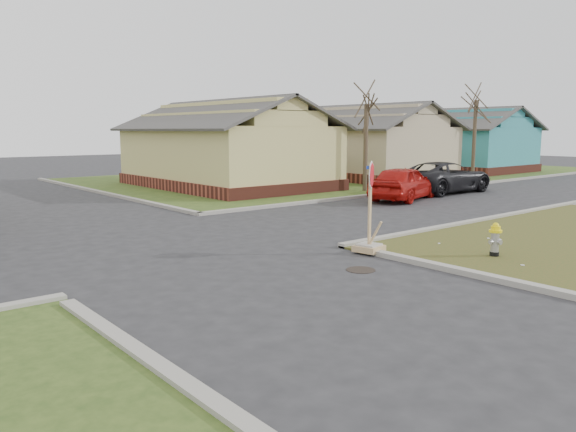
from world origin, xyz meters
TOP-DOWN VIEW (x-y plane):
  - ground at (0.00, 0.00)m, footprint 120.00×120.00m
  - verge_far_right at (22.00, 18.00)m, footprint 37.00×19.00m
  - curbs at (0.00, 5.00)m, footprint 80.00×40.00m
  - manhole at (2.20, -0.50)m, footprint 0.64×0.64m
  - side_house_yellow at (10.00, 16.50)m, footprint 7.60×11.60m
  - side_house_tan at (20.00, 16.50)m, footprint 7.60×11.60m
  - side_house_teal at (30.00, 16.50)m, footprint 7.60×11.60m
  - tree_mid_right at (14.00, 10.20)m, footprint 0.22×0.22m
  - tree_far_right at (24.00, 10.50)m, footprint 0.22×0.22m
  - fire_hydrant at (5.53, -1.72)m, footprint 0.30×0.30m
  - stop_sign at (3.60, 0.53)m, footprint 0.64×0.62m
  - red_sedan at (12.78, 6.85)m, footprint 4.71×2.97m
  - dark_pickup at (16.72, 7.48)m, footprint 5.41×2.50m

SIDE VIEW (x-z plane):
  - ground at x=0.00m, z-range 0.00..0.00m
  - curbs at x=0.00m, z-range -0.06..0.06m
  - manhole at x=2.20m, z-range 0.00..0.01m
  - verge_far_right at x=22.00m, z-range 0.00..0.05m
  - fire_hydrant at x=5.53m, z-range 0.09..0.90m
  - stop_sign at x=3.60m, z-range -0.59..1.65m
  - red_sedan at x=12.78m, z-range 0.00..1.50m
  - dark_pickup at x=16.72m, z-range 0.00..1.50m
  - tree_mid_right at x=14.00m, z-range 0.05..4.25m
  - side_house_yellow at x=10.00m, z-range -0.16..4.54m
  - side_house_tan at x=20.00m, z-range -0.16..4.54m
  - side_house_teal at x=30.00m, z-range -0.16..4.54m
  - tree_far_right at x=24.00m, z-range 0.05..4.81m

